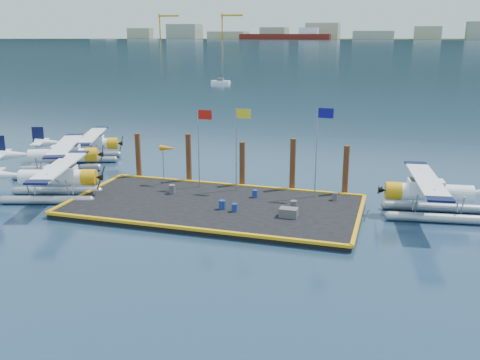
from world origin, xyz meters
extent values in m
plane|color=#19304B|center=(0.00, 0.00, 0.00)|extent=(4000.00, 4000.00, 0.00)
cube|color=black|center=(0.00, 0.00, 0.20)|extent=(20.00, 10.00, 0.40)
cube|color=black|center=(0.00, 1100.00, -0.05)|extent=(3000.00, 500.00, 0.30)
cube|color=#4F100B|center=(-180.00, 860.00, 4.00)|extent=(150.00, 22.00, 10.00)
cube|color=white|center=(-140.00, 860.00, 13.00)|extent=(30.00, 16.00, 12.00)
cylinder|color=#E9A10D|center=(-420.00, 895.00, 22.00)|extent=(2.40, 2.40, 44.00)
cylinder|color=#E9A10D|center=(-300.00, 895.00, 22.00)|extent=(2.40, 2.40, 44.00)
cone|color=black|center=(-350.00, 1500.00, 0.00)|extent=(1400.00, 1400.00, 520.00)
cone|color=black|center=(-50.00, 1550.00, 0.00)|extent=(1300.00, 1300.00, 430.00)
cylinder|color=#9C9FAA|center=(-12.62, -0.16, 0.31)|extent=(6.32, 2.40, 0.62)
cylinder|color=#9C9FAA|center=(-11.98, -2.34, 0.31)|extent=(6.32, 2.40, 0.62)
cylinder|color=white|center=(-12.10, -1.19, 1.70)|extent=(4.93, 2.45, 1.14)
cube|color=white|center=(-11.51, -1.01, 2.07)|extent=(2.50, 1.73, 0.93)
cube|color=black|center=(-11.21, -0.92, 2.27)|extent=(1.69, 1.45, 0.57)
cylinder|color=orange|center=(-9.53, -0.43, 1.70)|extent=(1.33, 1.44, 1.20)
cube|color=black|center=(-8.69, -0.18, 1.70)|extent=(0.71, 2.22, 1.16)
cube|color=white|center=(-11.51, -1.01, 2.58)|extent=(4.11, 9.35, 0.12)
cube|color=#0A0D34|center=(-12.76, 3.25, 2.58)|extent=(1.75, 1.33, 0.13)
cube|color=#0A0D34|center=(-10.26, -5.27, 2.58)|extent=(1.75, 1.33, 0.13)
cylinder|color=#9C9FAA|center=(-16.55, 5.94, 0.32)|extent=(6.28, 3.24, 0.64)
cylinder|color=#9C9FAA|center=(-15.61, 3.80, 0.32)|extent=(6.28, 3.24, 0.64)
cylinder|color=white|center=(-15.89, 4.95, 1.75)|extent=(4.99, 3.06, 1.17)
cube|color=white|center=(-15.31, 5.21, 2.12)|extent=(2.61, 2.01, 0.96)
cube|color=black|center=(-15.01, 5.34, 2.34)|extent=(1.81, 1.62, 0.58)
cylinder|color=orange|center=(-13.36, 6.07, 1.75)|extent=(1.47, 1.56, 1.23)
cube|color=black|center=(-12.54, 6.43, 1.75)|extent=(1.01, 2.19, 1.19)
cube|color=white|center=(-15.31, 5.21, 2.65)|extent=(5.31, 9.39, 0.13)
cube|color=#0A0D34|center=(-17.15, 9.39, 2.65)|extent=(1.84, 1.52, 0.14)
cube|color=#0A0D34|center=(-13.46, 1.03, 2.65)|extent=(1.84, 1.52, 0.14)
cube|color=white|center=(-20.26, 3.03, 2.02)|extent=(2.33, 3.69, 0.11)
cylinder|color=#9C9FAA|center=(-17.31, 11.56, 0.29)|extent=(5.87, 2.61, 0.58)
cylinder|color=#9C9FAA|center=(-16.57, 9.55, 0.29)|extent=(5.87, 2.61, 0.58)
cylinder|color=white|center=(-16.76, 10.62, 1.61)|extent=(4.62, 2.55, 1.07)
cube|color=white|center=(-16.21, 10.82, 1.95)|extent=(2.38, 1.74, 0.88)
cube|color=black|center=(-15.94, 10.92, 2.14)|extent=(1.63, 1.43, 0.54)
cylinder|color=orange|center=(-14.38, 11.49, 1.61)|extent=(1.30, 1.39, 1.13)
cube|color=black|center=(-13.60, 11.77, 1.61)|extent=(0.80, 2.06, 1.09)
cube|color=white|center=(-16.21, 10.82, 2.43)|extent=(4.37, 8.73, 0.12)
cube|color=#0A0D34|center=(-17.64, 14.75, 2.43)|extent=(1.67, 1.32, 0.13)
cube|color=#0A0D34|center=(-14.78, 6.89, 2.43)|extent=(1.67, 1.32, 0.13)
cube|color=#0A0D34|center=(-20.96, 9.09, 2.48)|extent=(1.05, 0.48, 1.65)
cube|color=white|center=(-20.87, 9.12, 1.85)|extent=(1.96, 3.41, 0.10)
cylinder|color=#9C9FAA|center=(15.02, 1.70, 0.31)|extent=(6.46, 1.49, 0.62)
cylinder|color=#9C9FAA|center=(14.71, 3.96, 0.31)|extent=(6.46, 1.49, 0.62)
cylinder|color=white|center=(14.66, 2.80, 1.71)|extent=(4.93, 1.78, 1.14)
cube|color=white|center=(14.05, 2.72, 2.07)|extent=(2.42, 1.44, 0.93)
cube|color=black|center=(13.74, 2.67, 2.28)|extent=(1.59, 1.28, 0.57)
cylinder|color=orange|center=(11.99, 2.44, 1.71)|extent=(1.19, 1.33, 1.20)
cube|color=black|center=(11.12, 2.32, 1.71)|extent=(0.37, 2.30, 1.16)
cube|color=white|center=(14.05, 2.72, 2.59)|extent=(2.80, 9.46, 0.12)
cube|color=#0A0D34|center=(14.65, -1.70, 2.59)|extent=(1.67, 1.14, 0.13)
cube|color=#0A0D34|center=(13.44, 7.14, 2.59)|extent=(1.67, 1.14, 0.13)
cylinder|color=#4F4E53|center=(-3.78, 1.50, 0.73)|extent=(0.47, 0.47, 0.67)
cylinder|color=navy|center=(1.89, -1.11, 0.68)|extent=(0.39, 0.39, 0.55)
cylinder|color=#4F4E53|center=(5.61, 0.35, 0.73)|extent=(0.47, 0.47, 0.66)
cylinder|color=navy|center=(0.93, -0.87, 0.71)|extent=(0.44, 0.44, 0.62)
cylinder|color=#4F4E53|center=(8.02, 3.35, 0.68)|extent=(0.40, 0.40, 0.56)
cylinder|color=navy|center=(2.36, 2.37, 0.68)|extent=(0.39, 0.39, 0.55)
cube|color=#4F4E53|center=(5.58, -1.11, 0.69)|extent=(1.18, 0.78, 0.59)
cylinder|color=gray|center=(-2.50, 3.80, 3.40)|extent=(0.08, 0.08, 6.00)
cube|color=red|center=(-1.95, 3.80, 6.05)|extent=(1.10, 0.03, 0.70)
cylinder|color=gray|center=(0.50, 3.80, 3.50)|extent=(0.08, 0.08, 6.20)
cube|color=yellow|center=(1.05, 3.80, 6.25)|extent=(1.10, 0.03, 0.70)
cylinder|color=gray|center=(6.50, 3.80, 3.65)|extent=(0.08, 0.08, 6.50)
cube|color=navy|center=(7.05, 3.80, 6.55)|extent=(1.10, 0.03, 0.70)
cylinder|color=gray|center=(-5.50, 3.80, 1.90)|extent=(0.07, 0.07, 3.00)
cone|color=orange|center=(-5.00, 3.80, 3.30)|extent=(1.40, 0.44, 0.44)
cylinder|color=#4E2C16|center=(-8.50, 5.40, 2.00)|extent=(0.44, 0.44, 4.00)
cylinder|color=#4E2C16|center=(-4.00, 5.40, 2.10)|extent=(0.44, 0.44, 4.20)
cylinder|color=#4E2C16|center=(0.50, 5.40, 1.90)|extent=(0.44, 0.44, 3.80)
cylinder|color=#4E2C16|center=(4.50, 5.40, 2.15)|extent=(0.44, 0.44, 4.30)
cylinder|color=#4E2C16|center=(8.50, 5.40, 2.00)|extent=(0.44, 0.44, 4.00)
camera|label=1|loc=(12.02, -33.52, 12.02)|focal=40.00mm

